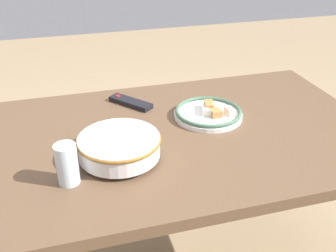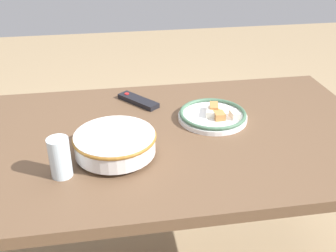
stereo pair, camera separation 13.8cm
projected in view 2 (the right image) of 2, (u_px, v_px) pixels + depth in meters
dining_table at (163, 151)px, 1.45m from camera, size 1.58×0.89×0.73m
noodle_bowl at (115, 143)px, 1.27m from camera, size 0.27×0.27×0.08m
food_plate at (213, 115)px, 1.51m from camera, size 0.26×0.26×0.05m
tv_remote at (138, 101)px, 1.64m from camera, size 0.16×0.18×0.02m
drinking_glass at (60, 158)px, 1.17m from camera, size 0.06×0.06×0.13m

